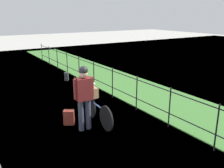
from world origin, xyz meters
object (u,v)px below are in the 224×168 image
backpack_on_paving (69,117)px  bicycle_main (97,111)px  terrier_dog (92,85)px  wooden_crate (92,92)px  cyclist_person (84,93)px  mooring_bollard (66,77)px

backpack_on_paving → bicycle_main: bearing=6.1°
bicycle_main → terrier_dog: 0.74m
bicycle_main → backpack_on_paving: 0.79m
bicycle_main → backpack_on_paving: bicycle_main is taller
wooden_crate → terrier_dog: bearing=-2.2°
cyclist_person → terrier_dog: bearing=135.0°
cyclist_person → mooring_bollard: (-4.78, 1.44, -0.82)m
backpack_on_paving → cyclist_person: bearing=-32.1°
terrier_dog → mooring_bollard: bearing=167.3°
mooring_bollard → cyclist_person: bearing=-16.7°
terrier_dog → bicycle_main: bearing=-2.2°
cyclist_person → mooring_bollard: size_ratio=4.62×
terrier_dog → backpack_on_paving: size_ratio=0.79×
bicycle_main → wooden_crate: 0.57m
backpack_on_paving → mooring_bollard: backpack_on_paving is taller
wooden_crate → terrier_dog: terrier_dog is taller
terrier_dog → cyclist_person: size_ratio=0.19×
mooring_bollard → bicycle_main: bearing=-12.0°
cyclist_person → mooring_bollard: cyclist_person is taller
wooden_crate → cyclist_person: cyclist_person is taller
cyclist_person → mooring_bollard: 5.05m
terrier_dog → cyclist_person: 0.66m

